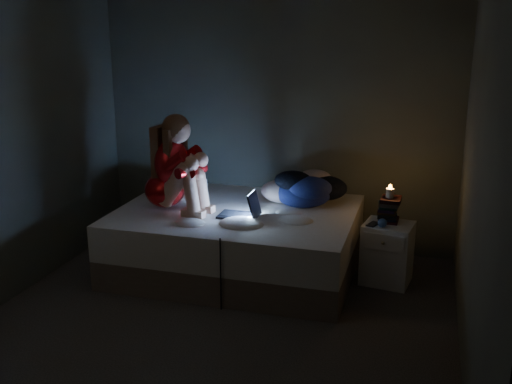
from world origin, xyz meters
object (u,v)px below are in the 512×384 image
at_px(bed, 237,240).
at_px(phone, 374,225).
at_px(nightstand, 387,253).
at_px(laptop, 238,203).
at_px(candle, 390,192).
at_px(woman, 164,162).

distance_m(bed, phone, 1.27).
bearing_deg(nightstand, phone, -136.18).
distance_m(laptop, phone, 1.20).
distance_m(candle, phone, 0.32).
bearing_deg(woman, laptop, 6.70).
xyz_separation_m(bed, laptop, (0.07, -0.19, 0.42)).
relative_size(woman, laptop, 2.57).
relative_size(laptop, phone, 2.48).
bearing_deg(laptop, woman, 178.32).
height_order(bed, nightstand, bed).
height_order(woman, nightstand, woman).
bearing_deg(nightstand, candle, 109.57).
relative_size(bed, laptop, 6.15).
relative_size(laptop, nightstand, 0.64).
distance_m(woman, laptop, 0.77).
height_order(bed, phone, bed).
bearing_deg(woman, phone, 14.23).
relative_size(laptop, candle, 4.35).
bearing_deg(woman, bed, 23.85).
xyz_separation_m(bed, phone, (1.24, 0.01, 0.26)).
bearing_deg(nightstand, woman, -163.72).
distance_m(nightstand, phone, 0.32).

